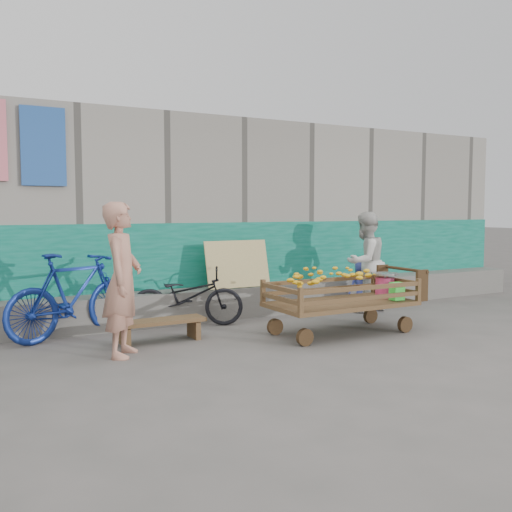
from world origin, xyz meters
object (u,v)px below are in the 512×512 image
vendor_man (122,280)px  bicycle_blue (74,296)px  bicycle_dark (187,297)px  banana_cart (339,288)px  woman (365,262)px  bench (160,325)px  child (362,285)px

vendor_man → bicycle_blue: bearing=45.1°
bicycle_dark → bicycle_blue: size_ratio=0.86×
bicycle_dark → bicycle_blue: bicycle_blue is taller
banana_cart → vendor_man: vendor_man is taller
vendor_man → bicycle_blue: size_ratio=0.94×
bicycle_dark → woman: bearing=-72.2°
banana_cart → bicycle_blue: size_ratio=1.15×
bench → woman: bearing=6.7°
vendor_man → bicycle_dark: bearing=-15.5°
bicycle_blue → child: bearing=-111.5°
banana_cart → vendor_man: (-2.73, 0.24, 0.25)m
banana_cart → bicycle_blue: (-3.03, 1.38, -0.06)m
vendor_man → bicycle_blue: (-0.30, 1.13, -0.30)m
child → bicycle_blue: bearing=6.1°
banana_cart → woman: (1.32, 1.09, 0.19)m
vendor_man → bicycle_blue: 1.21m
child → bicycle_blue: (-4.35, 0.21, 0.12)m
woman → bicycle_blue: bearing=-16.0°
vendor_man → child: vendor_man is taller
bench → woman: (3.48, 0.41, 0.58)m
bicycle_dark → bicycle_blue: 1.52m
vendor_man → bicycle_dark: size_ratio=1.10×
child → vendor_man: bearing=21.7°
woman → banana_cart: bearing=27.3°
vendor_man → bicycle_dark: (1.21, 1.18, -0.44)m
vendor_man → child: bearing=-46.8°
banana_cart → bicycle_dark: (-1.51, 1.42, -0.19)m
bench → woman: size_ratio=0.70×
banana_cart → bicycle_dark: banana_cart is taller
woman → bicycle_blue: 4.37m
vendor_man → bicycle_blue: vendor_man is taller
bicycle_dark → banana_cart: bearing=-108.7°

